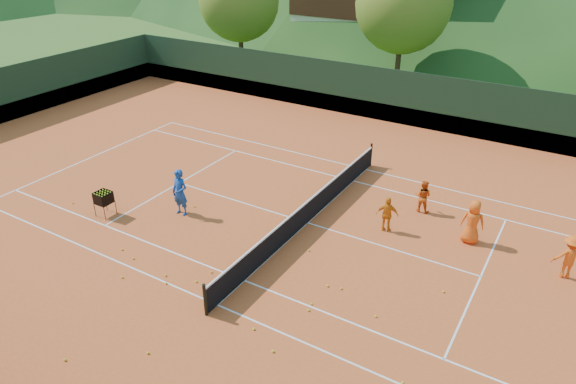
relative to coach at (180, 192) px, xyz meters
The scene contains 34 objects.
ground 5.00m from the coach, 23.16° to the left, with size 400.00×400.00×0.00m, color #2E5119.
clay_court 5.00m from the coach, 23.16° to the left, with size 40.00×24.00×0.02m, color #BA491E.
coach is the anchor object (origin of this frame).
student_a 9.37m from the coach, 32.41° to the left, with size 0.64×0.50×1.32m, color #D25112.
student_b 7.84m from the coach, 22.22° to the left, with size 0.80×0.33×1.36m, color orange.
student_c 10.76m from the coach, 20.63° to the left, with size 0.80×0.52×1.64m, color #EE5915.
student_d 13.60m from the coach, 14.19° to the left, with size 0.97×0.56×1.51m, color #EE5B15.
tennis_ball_0 8.22m from the coach, 31.65° to the right, with size 0.07×0.07×0.07m, color yellow.
tennis_ball_2 4.49m from the coach, 54.91° to the right, with size 0.07×0.07×0.07m, color yellow.
tennis_ball_3 7.48m from the coach, ahead, with size 0.07×0.07×0.07m, color yellow.
tennis_ball_4 10.17m from the coach, ahead, with size 0.07×0.07×0.07m, color yellow.
tennis_ball_5 7.81m from the coach, 71.24° to the right, with size 0.07×0.07×0.07m, color yellow.
tennis_ball_6 7.23m from the coach, 32.54° to the right, with size 0.07×0.07×0.07m, color yellow.
tennis_ball_7 1.11m from the coach, 83.13° to the left, with size 0.07×0.07×0.07m, color yellow.
tennis_ball_8 8.95m from the coach, 10.38° to the right, with size 0.07×0.07×0.07m, color yellow.
tennis_ball_9 3.14m from the coach, 91.76° to the right, with size 0.07×0.07×0.07m, color yellow.
tennis_ball_10 7.27m from the coach, 16.85° to the right, with size 0.07×0.07×0.07m, color yellow.
tennis_ball_11 4.25m from the coach, 35.52° to the right, with size 0.07×0.07×0.07m, color yellow.
tennis_ball_12 4.73m from the coach, 158.60° to the right, with size 0.07×0.07×0.07m, color yellow.
tennis_ball_13 4.09m from the coach, 56.09° to the right, with size 0.07×0.07×0.07m, color yellow.
tennis_ball_15 3.37m from the coach, 78.62° to the right, with size 0.07×0.07×0.07m, color yellow.
tennis_ball_16 7.40m from the coach, 55.46° to the right, with size 0.07×0.07×0.07m, color yellow.
tennis_ball_18 7.08m from the coach, ahead, with size 0.07×0.07×0.07m, color yellow.
tennis_ball_19 10.88m from the coach, 18.86° to the right, with size 0.07×0.07×0.07m, color yellow.
tennis_ball_20 5.57m from the coach, ahead, with size 0.07×0.07×0.07m, color yellow.
tennis_ball_22 7.42m from the coach, 18.86° to the right, with size 0.07×0.07×0.07m, color yellow.
tennis_ball_24 4.57m from the coach, 42.90° to the right, with size 0.07×0.07×0.07m, color yellow.
tennis_ball_25 4.34m from the coach, 74.94° to the right, with size 0.07×0.07×0.07m, color yellow.
court_lines 5.00m from the coach, 23.16° to the left, with size 23.83×11.03×0.00m.
tennis_net 4.93m from the coach, 23.16° to the left, with size 0.10×12.07×1.10m.
perimeter_fence 4.92m from the coach, 23.16° to the left, with size 40.40×24.24×3.00m.
ball_hopper 2.93m from the coach, 146.43° to the right, with size 0.57×0.57×1.00m.
tree_a 23.33m from the coach, 119.95° to the left, with size 6.00×6.00×7.88m.
tree_b 22.34m from the coach, 88.66° to the left, with size 6.40×6.40×8.40m.
Camera 1 is at (7.97, -14.57, 10.16)m, focal length 32.00 mm.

